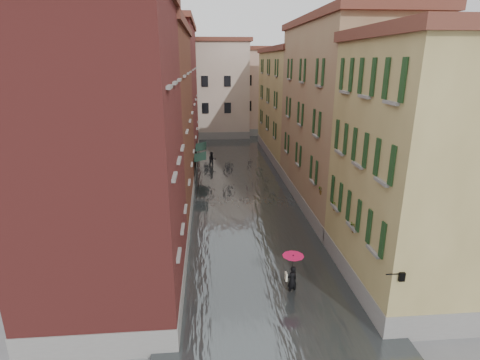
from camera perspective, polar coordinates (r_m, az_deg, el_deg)
name	(u,v)px	position (r m, az deg, el deg)	size (l,w,h in m)	color
ground	(261,267)	(20.72, 3.28, -13.16)	(120.00, 120.00, 0.00)	#5D5D5F
floodwater	(241,188)	(32.45, 0.10, -1.17)	(10.00, 60.00, 0.20)	#424849
building_left_near	(106,164)	(16.70, -19.81, 2.35)	(6.00, 8.00, 13.00)	maroon
building_left_mid	(146,126)	(27.29, -14.10, 7.99)	(6.00, 14.00, 12.50)	brown
building_left_far	(167,96)	(41.96, -11.04, 12.49)	(6.00, 16.00, 14.00)	maroon
building_right_near	(422,173)	(18.96, 25.95, 1.00)	(6.00, 8.00, 11.50)	#93834C
building_right_mid	(341,120)	(28.58, 15.13, 8.84)	(6.00, 14.00, 13.00)	#97805C
building_right_far	(295,106)	(42.96, 8.32, 11.06)	(6.00, 16.00, 11.50)	#93834C
building_end_cream	(205,90)	(55.73, -5.34, 13.45)	(12.00, 9.00, 13.00)	beige
building_end_pink	(265,92)	(58.41, 3.79, 13.19)	(10.00, 9.00, 12.00)	tan
awning_near	(200,158)	(33.21, -6.16, 3.42)	(1.09, 2.78, 2.80)	black
awning_far	(201,147)	(37.19, -6.03, 5.00)	(1.09, 3.32, 2.80)	black
wall_lantern	(401,276)	(15.52, 23.29, -13.29)	(0.71, 0.22, 0.35)	black
window_planters	(337,200)	(20.65, 14.63, -3.03)	(0.59, 6.11, 0.84)	brown
pedestrian_main	(292,270)	(18.10, 7.99, -13.40)	(1.01, 1.01, 2.06)	black
pedestrian_far	(212,160)	(38.77, -4.29, 3.07)	(0.80, 0.63, 1.65)	black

